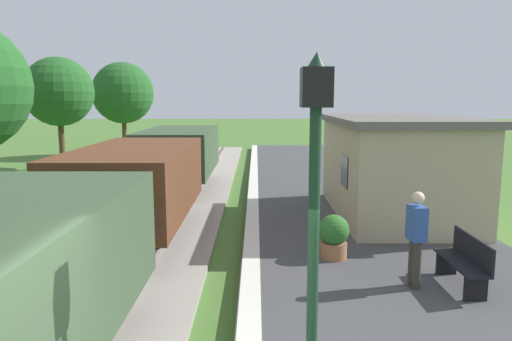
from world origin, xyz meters
TOP-DOWN VIEW (x-y plane):
  - freight_train at (-2.40, 7.93)m, footprint 2.50×19.40m
  - station_hut at (4.40, 9.85)m, footprint 3.50×5.80m
  - bench_near_hut at (4.16, 4.61)m, footprint 0.42×1.50m
  - person_waiting at (3.27, 4.58)m, footprint 0.28×0.40m
  - potted_planter at (2.11, 6.13)m, footprint 0.64×0.64m
  - lamp_post_near at (1.05, 1.06)m, footprint 0.28×0.28m
  - tree_field_left at (-9.27, 20.36)m, footprint 3.41×3.41m
  - tree_field_distant at (-7.65, 25.92)m, footprint 3.73×3.73m

SIDE VIEW (x-z plane):
  - bench_near_hut at x=4.16m, z-range 0.27..1.18m
  - potted_planter at x=2.11m, z-range 0.26..1.18m
  - person_waiting at x=3.27m, z-range 0.33..2.04m
  - freight_train at x=-2.40m, z-range 0.34..2.46m
  - station_hut at x=4.40m, z-range 0.26..3.04m
  - lamp_post_near at x=1.05m, z-range 0.95..4.65m
  - tree_field_left at x=-9.27m, z-range 1.07..6.64m
  - tree_field_distant at x=-7.65m, z-range 0.99..6.72m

